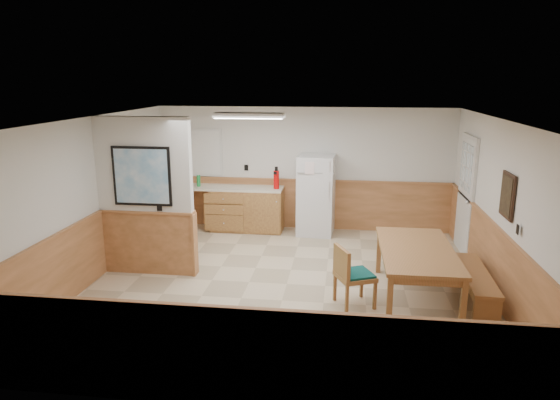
# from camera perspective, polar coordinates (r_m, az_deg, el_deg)

# --- Properties ---
(ground) EXTENTS (6.00, 6.00, 0.00)m
(ground) POSITION_cam_1_polar(r_m,az_deg,el_deg) (7.72, 0.78, -9.57)
(ground) COLOR #CBB592
(ground) RESTS_ON ground
(ceiling) EXTENTS (6.00, 6.00, 0.02)m
(ceiling) POSITION_cam_1_polar(r_m,az_deg,el_deg) (7.11, 0.85, 9.26)
(ceiling) COLOR white
(ceiling) RESTS_ON back_wall
(back_wall) EXTENTS (6.00, 0.02, 2.50)m
(back_wall) POSITION_cam_1_polar(r_m,az_deg,el_deg) (10.24, 2.75, 3.58)
(back_wall) COLOR silver
(back_wall) RESTS_ON ground
(right_wall) EXTENTS (0.02, 6.00, 2.50)m
(right_wall) POSITION_cam_1_polar(r_m,az_deg,el_deg) (7.59, 23.92, -1.22)
(right_wall) COLOR silver
(right_wall) RESTS_ON ground
(left_wall) EXTENTS (0.02, 6.00, 2.50)m
(left_wall) POSITION_cam_1_polar(r_m,az_deg,el_deg) (8.21, -20.47, 0.15)
(left_wall) COLOR silver
(left_wall) RESTS_ON ground
(wainscot_back) EXTENTS (6.00, 0.04, 1.00)m
(wainscot_back) POSITION_cam_1_polar(r_m,az_deg,el_deg) (10.38, 2.69, -0.52)
(wainscot_back) COLOR #C5814E
(wainscot_back) RESTS_ON ground
(wainscot_right) EXTENTS (0.04, 6.00, 1.00)m
(wainscot_right) POSITION_cam_1_polar(r_m,az_deg,el_deg) (7.80, 23.24, -6.55)
(wainscot_right) COLOR #C5814E
(wainscot_right) RESTS_ON ground
(wainscot_left) EXTENTS (0.04, 6.00, 1.00)m
(wainscot_left) POSITION_cam_1_polar(r_m,az_deg,el_deg) (8.40, -19.92, -4.83)
(wainscot_left) COLOR #C5814E
(wainscot_left) RESTS_ON ground
(partition_wall) EXTENTS (1.50, 0.20, 2.50)m
(partition_wall) POSITION_cam_1_polar(r_m,az_deg,el_deg) (8.07, -15.11, 0.20)
(partition_wall) COLOR silver
(partition_wall) RESTS_ON ground
(kitchen_counter) EXTENTS (2.20, 0.61, 1.00)m
(kitchen_counter) POSITION_cam_1_polar(r_m,az_deg,el_deg) (10.27, -4.18, -0.93)
(kitchen_counter) COLOR #AC813D
(kitchen_counter) RESTS_ON ground
(exterior_door) EXTENTS (0.07, 1.02, 2.15)m
(exterior_door) POSITION_cam_1_polar(r_m,az_deg,el_deg) (9.42, 20.44, 0.58)
(exterior_door) COLOR silver
(exterior_door) RESTS_ON ground
(kitchen_window) EXTENTS (0.80, 0.04, 1.00)m
(kitchen_window) POSITION_cam_1_polar(r_m,az_deg,el_deg) (10.54, -8.74, 5.38)
(kitchen_window) COLOR silver
(kitchen_window) RESTS_ON back_wall
(wall_painting) EXTENTS (0.04, 0.50, 0.60)m
(wall_painting) POSITION_cam_1_polar(r_m,az_deg,el_deg) (7.24, 24.54, 0.47)
(wall_painting) COLOR black
(wall_painting) RESTS_ON right_wall
(fluorescent_fixture) EXTENTS (1.20, 0.30, 0.09)m
(fluorescent_fixture) POSITION_cam_1_polar(r_m,az_deg,el_deg) (8.52, -3.56, 9.62)
(fluorescent_fixture) COLOR silver
(fluorescent_fixture) RESTS_ON ceiling
(refrigerator) EXTENTS (0.75, 0.75, 1.59)m
(refrigerator) POSITION_cam_1_polar(r_m,az_deg,el_deg) (9.95, 4.15, 0.58)
(refrigerator) COLOR silver
(refrigerator) RESTS_ON ground
(dining_table) EXTENTS (1.02, 2.01, 0.75)m
(dining_table) POSITION_cam_1_polar(r_m,az_deg,el_deg) (7.26, 15.36, -6.03)
(dining_table) COLOR #A4613C
(dining_table) RESTS_ON ground
(dining_bench) EXTENTS (0.41, 1.62, 0.45)m
(dining_bench) POSITION_cam_1_polar(r_m,az_deg,el_deg) (7.50, 21.41, -8.46)
(dining_bench) COLOR #A4613C
(dining_bench) RESTS_ON ground
(dining_chair) EXTENTS (0.78, 0.67, 0.85)m
(dining_chair) POSITION_cam_1_polar(r_m,az_deg,el_deg) (6.91, 7.90, -8.15)
(dining_chair) COLOR #A4613C
(dining_chair) RESTS_ON ground
(fire_extinguisher) EXTENTS (0.14, 0.14, 0.45)m
(fire_extinguisher) POSITION_cam_1_polar(r_m,az_deg,el_deg) (9.96, -0.42, 2.41)
(fire_extinguisher) COLOR red
(fire_extinguisher) RESTS_ON kitchen_counter
(soap_bottle) EXTENTS (0.09, 0.09, 0.23)m
(soap_bottle) POSITION_cam_1_polar(r_m,az_deg,el_deg) (10.33, -9.29, 2.19)
(soap_bottle) COLOR #1A903E
(soap_bottle) RESTS_ON kitchen_counter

